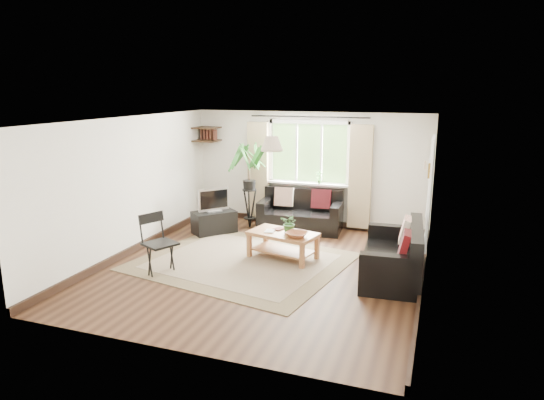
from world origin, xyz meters
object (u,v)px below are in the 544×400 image
(coffee_table, at_px, (283,245))
(sofa_right, at_px, (392,253))
(folding_chair, at_px, (160,245))
(palm_stand, at_px, (249,186))
(sofa_back, at_px, (301,212))
(tv_stand, at_px, (214,222))

(coffee_table, bearing_deg, sofa_right, -7.97)
(coffee_table, relative_size, folding_chair, 1.20)
(coffee_table, relative_size, palm_stand, 0.65)
(sofa_back, bearing_deg, tv_stand, -158.21)
(sofa_right, distance_m, folding_chair, 3.61)
(folding_chair, bearing_deg, coffee_table, -25.45)
(tv_stand, bearing_deg, folding_chair, -134.17)
(palm_stand, bearing_deg, sofa_right, -30.99)
(sofa_back, xyz_separation_m, tv_stand, (-1.59, -0.78, -0.17))
(coffee_table, distance_m, folding_chair, 2.08)
(sofa_back, relative_size, sofa_right, 0.97)
(palm_stand, xyz_separation_m, folding_chair, (-0.33, -2.92, -0.41))
(sofa_right, height_order, tv_stand, sofa_right)
(coffee_table, bearing_deg, sofa_back, 96.31)
(coffee_table, xyz_separation_m, tv_stand, (-1.78, 0.98, -0.01))
(sofa_back, height_order, palm_stand, palm_stand)
(coffee_table, height_order, palm_stand, palm_stand)
(sofa_back, xyz_separation_m, sofa_right, (2.05, -2.01, 0.01))
(tv_stand, bearing_deg, sofa_right, -67.59)
(tv_stand, xyz_separation_m, palm_stand, (0.52, 0.64, 0.66))
(sofa_back, distance_m, tv_stand, 1.78)
(sofa_right, xyz_separation_m, coffee_table, (-1.86, 0.26, -0.17))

